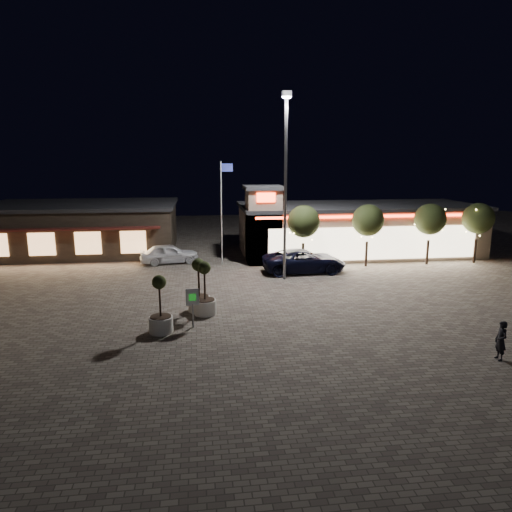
{
  "coord_description": "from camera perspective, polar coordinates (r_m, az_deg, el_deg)",
  "views": [
    {
      "loc": [
        -3.87,
        -21.99,
        8.17
      ],
      "look_at": [
        -0.23,
        6.0,
        2.12
      ],
      "focal_mm": 32.0,
      "sensor_mm": 36.0,
      "label": 1
    }
  ],
  "objects": [
    {
      "name": "retail_building",
      "position": [
        40.54,
        11.96,
        3.38
      ],
      "size": [
        20.4,
        8.4,
        6.1
      ],
      "color": "gray",
      "rests_on": "ground"
    },
    {
      "name": "ground",
      "position": [
        23.78,
        2.44,
        -8.01
      ],
      "size": [
        90.0,
        90.0,
        0.0
      ],
      "primitive_type": "plane",
      "color": "#73695D",
      "rests_on": "ground"
    },
    {
      "name": "pedestrian",
      "position": [
        21.55,
        28.29,
        -9.31
      ],
      "size": [
        0.44,
        0.63,
        1.67
      ],
      "primitive_type": "imported",
      "rotation": [
        0.0,
        0.0,
        -1.63
      ],
      "color": "black",
      "rests_on": "ground"
    },
    {
      "name": "planter_mid",
      "position": [
        22.36,
        -11.84,
        -7.21
      ],
      "size": [
        1.15,
        1.15,
        2.83
      ],
      "color": "white",
      "rests_on": "ground"
    },
    {
      "name": "string_tree_c",
      "position": [
        37.8,
        20.93,
        4.3
      ],
      "size": [
        2.42,
        2.42,
        4.79
      ],
      "color": "#332319",
      "rests_on": "ground"
    },
    {
      "name": "planter_right",
      "position": [
        25.04,
        -7.13,
        -4.85
      ],
      "size": [
        1.2,
        1.2,
        2.95
      ],
      "color": "white",
      "rests_on": "ground"
    },
    {
      "name": "floodlight_pole",
      "position": [
        30.58,
        3.72,
        9.92
      ],
      "size": [
        0.6,
        0.4,
        12.38
      ],
      "color": "gray",
      "rests_on": "ground"
    },
    {
      "name": "string_tree_b",
      "position": [
        35.71,
        13.82,
        4.33
      ],
      "size": [
        2.42,
        2.42,
        4.79
      ],
      "color": "#332319",
      "rests_on": "ground"
    },
    {
      "name": "restaurant_building",
      "position": [
        43.59,
        -20.81,
        3.38
      ],
      "size": [
        16.4,
        11.0,
        4.3
      ],
      "color": "#382D23",
      "rests_on": "ground"
    },
    {
      "name": "string_tree_d",
      "position": [
        39.85,
        26.02,
        4.23
      ],
      "size": [
        2.42,
        2.42,
        4.79
      ],
      "color": "#332319",
      "rests_on": "ground"
    },
    {
      "name": "flagpole",
      "position": [
        35.21,
        -4.2,
        6.48
      ],
      "size": [
        0.95,
        0.1,
        8.0
      ],
      "color": "white",
      "rests_on": "ground"
    },
    {
      "name": "pickup_truck",
      "position": [
        33.5,
        6.02,
        -0.6
      ],
      "size": [
        6.13,
        2.92,
        1.69
      ],
      "primitive_type": "imported",
      "rotation": [
        0.0,
        0.0,
        1.59
      ],
      "color": "black",
      "rests_on": "ground"
    },
    {
      "name": "string_tree_a",
      "position": [
        34.23,
        5.97,
        4.29
      ],
      "size": [
        2.42,
        2.42,
        4.79
      ],
      "color": "#332319",
      "rests_on": "ground"
    },
    {
      "name": "white_sedan",
      "position": [
        36.81,
        -10.79,
        0.3
      ],
      "size": [
        4.8,
        2.57,
        1.55
      ],
      "primitive_type": "imported",
      "rotation": [
        0.0,
        0.0,
        1.74
      ],
      "color": "silver",
      "rests_on": "ground"
    },
    {
      "name": "planter_left",
      "position": [
        24.51,
        -6.4,
        -5.24
      ],
      "size": [
        1.18,
        1.18,
        2.9
      ],
      "color": "white",
      "rests_on": "ground"
    },
    {
      "name": "valet_sign",
      "position": [
        22.6,
        -7.94,
        -5.51
      ],
      "size": [
        0.65,
        0.11,
        1.97
      ],
      "color": "gray",
      "rests_on": "ground"
    }
  ]
}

